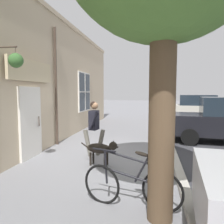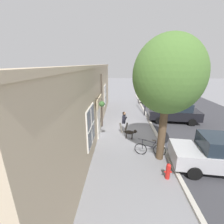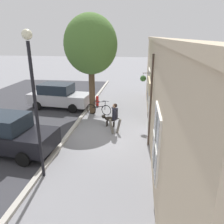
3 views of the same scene
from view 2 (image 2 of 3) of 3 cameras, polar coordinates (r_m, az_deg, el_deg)
ground_plane at (r=11.65m, az=6.29°, el=-7.37°), size 90.00×90.00×0.00m
curb_and_road at (r=13.37m, az=32.35°, el=-6.71°), size 10.10×28.00×0.12m
storefront_facade at (r=10.92m, az=-5.66°, el=4.54°), size 0.95×18.00×4.88m
pedestrian_walking at (r=11.01m, az=4.54°, el=-3.21°), size 0.69×0.60×1.67m
dog_on_leash at (r=10.45m, az=6.98°, el=-7.70°), size 1.08×0.41×0.70m
street_tree_by_curb at (r=7.56m, az=20.53°, el=12.33°), size 3.32×2.98×6.27m
leaning_bicycle at (r=8.94m, az=14.26°, el=-13.48°), size 1.72×0.35×1.01m
parked_car_nearest_curb at (r=9.02m, az=36.11°, el=-12.72°), size 4.46×2.27×1.75m
parked_car_mid_block at (r=14.36m, az=22.73°, el=-0.00°), size 4.46×2.27×1.75m
parked_car_far_end at (r=20.33m, az=16.63°, el=5.60°), size 4.46×2.27×1.75m
street_lamp at (r=14.69m, az=13.08°, el=11.14°), size 0.32×0.32×5.15m
fire_hydrant at (r=7.60m, az=20.57°, el=-20.27°), size 0.34×0.20×0.77m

